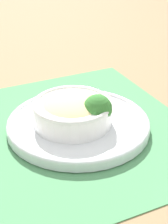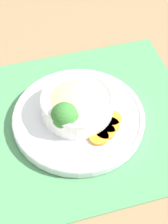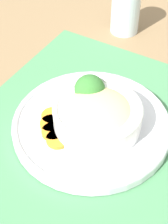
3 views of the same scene
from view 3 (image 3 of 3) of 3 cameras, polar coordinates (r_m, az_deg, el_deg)
The scene contains 10 objects.
ground_plane at distance 0.69m, azimuth 1.12°, elevation -2.78°, with size 4.00×4.00×0.00m, color #8C704C.
placemat at distance 0.69m, azimuth 1.12°, elevation -2.67°, with size 0.54×0.48×0.00m.
plate at distance 0.68m, azimuth 1.14°, elevation -1.92°, with size 0.29×0.29×0.02m.
bowl at distance 0.65m, azimuth 2.05°, elevation -0.41°, with size 0.16×0.16×0.06m.
broccoli_floret at distance 0.68m, azimuth 0.84°, elevation 3.29°, with size 0.06×0.06×0.07m.
carrot_slice_near at distance 0.69m, azimuth -4.80°, elevation -0.65°, with size 0.04×0.04×0.01m.
carrot_slice_middle at distance 0.67m, azimuth -4.97°, elevation -1.83°, with size 0.04×0.04×0.01m.
carrot_slice_far at distance 0.66m, azimuth -4.69°, elevation -3.03°, with size 0.04×0.04×0.01m.
carrot_slice_extra at distance 0.65m, azimuth -3.97°, elevation -4.15°, with size 0.04×0.04×0.01m.
water_glass at distance 0.93m, azimuth 6.34°, elevation 15.04°, with size 0.07×0.07×0.12m.
Camera 3 is at (-0.39, -0.25, 0.51)m, focal length 60.00 mm.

